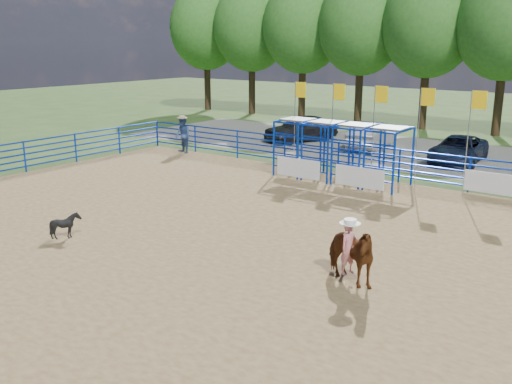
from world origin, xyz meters
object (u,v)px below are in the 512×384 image
(calf, at_px, (66,225))
(spectator_cowboy, at_px, (183,135))
(car_a, at_px, (301,128))
(horse_and_rider, at_px, (349,250))
(car_c, at_px, (458,149))
(car_b, at_px, (372,135))

(calf, height_order, spectator_cowboy, spectator_cowboy)
(car_a, bearing_deg, horse_and_rider, -34.42)
(horse_and_rider, relative_size, car_c, 0.49)
(horse_and_rider, distance_m, calf, 8.98)
(spectator_cowboy, distance_m, car_a, 7.86)
(calf, height_order, car_b, car_b)
(spectator_cowboy, xyz_separation_m, car_b, (7.74, 7.63, -0.25))
(horse_and_rider, distance_m, car_c, 17.03)
(spectator_cowboy, xyz_separation_m, car_a, (3.16, 7.19, -0.20))
(car_a, bearing_deg, calf, -59.03)
(horse_and_rider, distance_m, car_b, 19.63)
(horse_and_rider, xyz_separation_m, car_a, (-12.40, 17.56, -0.07))
(calf, xyz_separation_m, car_c, (6.18, 19.04, 0.24))
(spectator_cowboy, relative_size, car_b, 0.43)
(car_c, bearing_deg, car_b, 163.22)
(car_c, bearing_deg, spectator_cowboy, -158.10)
(car_b, height_order, car_c, car_b)
(horse_and_rider, relative_size, spectator_cowboy, 1.17)
(spectator_cowboy, bearing_deg, car_a, 66.25)
(calf, xyz_separation_m, spectator_cowboy, (-6.87, 12.56, 0.59))
(calf, distance_m, car_c, 20.02)
(car_a, height_order, car_c, car_a)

